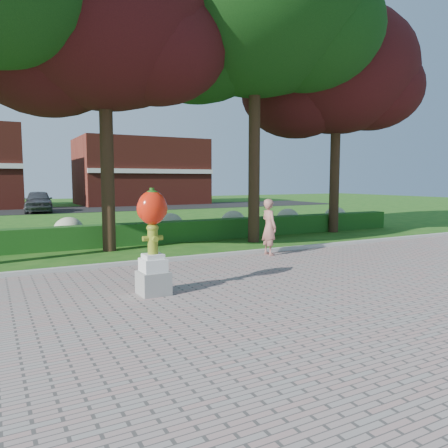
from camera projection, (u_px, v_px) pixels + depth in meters
name	position (u px, v px, depth m)	size (l,w,h in m)	color
ground	(252.00, 280.00, 10.60)	(100.00, 100.00, 0.00)	#1A4F13
walkway	(383.00, 328.00, 7.10)	(40.00, 14.00, 0.04)	gray
curb	(200.00, 257.00, 13.22)	(40.00, 0.18, 0.15)	#ADADA5
lawn_hedge	(155.00, 233.00, 16.69)	(24.00, 0.70, 0.80)	#1B4413
hydrangea_row	(160.00, 226.00, 17.82)	(20.10, 1.10, 0.99)	#A6B389
street	(68.00, 210.00, 35.13)	(50.00, 8.00, 0.02)	black
building_right	(141.00, 172.00, 43.83)	(12.00, 8.00, 6.40)	maroon
tree_mid_left	(100.00, 29.00, 14.20)	(8.25, 7.04, 10.69)	black
tree_mid_right	(251.00, 12.00, 16.23)	(9.75, 8.32, 12.64)	black
tree_far_right	(334.00, 78.00, 19.62)	(7.88, 6.72, 10.21)	black
hydrant_sculpture	(153.00, 239.00, 8.99)	(0.65, 0.62, 2.21)	gray
woman	(269.00, 227.00, 13.78)	(0.65, 0.43, 1.78)	#9F665A
parked_car	(38.00, 201.00, 32.36)	(1.91, 4.74, 1.62)	#393C40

